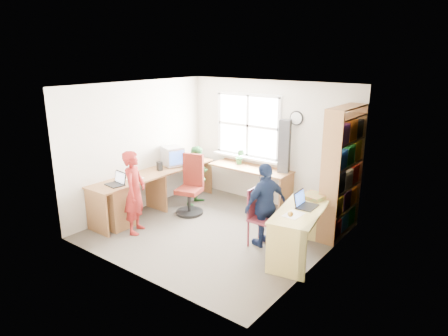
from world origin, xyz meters
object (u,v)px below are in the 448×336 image
(swivel_chair, at_px, (191,188))
(laptop_left, at_px, (117,182))
(cd_tower, at_px, (284,146))
(person_green, at_px, (198,175))
(person_red, at_px, (135,192))
(person_navy, at_px, (265,205))
(laptop_right, at_px, (304,203))
(l_desk, at_px, (147,194))
(potted_plant, at_px, (240,157))
(right_desk, at_px, (299,223))
(bookshelf, at_px, (342,175))
(crt_monitor, at_px, (173,156))
(wooden_chair, at_px, (260,214))

(swivel_chair, bearing_deg, laptop_left, -131.05)
(cd_tower, xyz_separation_m, person_green, (-1.50, -0.69, -0.66))
(person_red, height_order, person_navy, person_red)
(laptop_right, height_order, person_red, person_red)
(cd_tower, distance_m, person_navy, 1.61)
(l_desk, distance_m, swivel_chair, 0.80)
(l_desk, bearing_deg, laptop_left, -105.13)
(potted_plant, bearing_deg, laptop_left, -111.72)
(potted_plant, height_order, person_navy, person_navy)
(right_desk, relative_size, swivel_chair, 1.24)
(l_desk, xyz_separation_m, person_navy, (2.21, 0.39, 0.20))
(laptop_left, bearing_deg, right_desk, 23.73)
(l_desk, relative_size, person_navy, 2.25)
(bookshelf, relative_size, person_navy, 1.60)
(bookshelf, height_order, crt_monitor, bookshelf)
(swivel_chair, bearing_deg, person_red, -113.66)
(l_desk, height_order, crt_monitor, crt_monitor)
(laptop_left, distance_m, person_navy, 2.53)
(swivel_chair, xyz_separation_m, person_red, (-0.16, -1.18, 0.22))
(cd_tower, height_order, potted_plant, cd_tower)
(wooden_chair, xyz_separation_m, cd_tower, (-0.41, 1.46, 0.75))
(l_desk, bearing_deg, wooden_chair, 9.51)
(laptop_left, relative_size, potted_plant, 1.10)
(person_navy, bearing_deg, laptop_left, -51.24)
(l_desk, height_order, person_red, person_red)
(bookshelf, height_order, person_navy, bookshelf)
(l_desk, xyz_separation_m, potted_plant, (0.77, 1.76, 0.45))
(bookshelf, xyz_separation_m, potted_plant, (-2.19, 0.29, -0.10))
(wooden_chair, distance_m, crt_monitor, 2.45)
(right_desk, relative_size, laptop_right, 3.98)
(right_desk, height_order, person_navy, person_navy)
(right_desk, bearing_deg, laptop_right, 86.97)
(bookshelf, height_order, potted_plant, bookshelf)
(person_green, bearing_deg, swivel_chair, -162.13)
(crt_monitor, distance_m, laptop_left, 1.42)
(right_desk, xyz_separation_m, wooden_chair, (-0.68, 0.01, -0.04))
(person_navy, bearing_deg, cd_tower, -143.55)
(wooden_chair, bearing_deg, laptop_left, -161.11)
(laptop_right, height_order, cd_tower, cd_tower)
(crt_monitor, bearing_deg, bookshelf, 30.38)
(bookshelf, xyz_separation_m, person_green, (-2.73, -0.34, -0.42))
(cd_tower, bearing_deg, l_desk, -149.13)
(bookshelf, relative_size, crt_monitor, 4.38)
(laptop_left, bearing_deg, person_red, 10.87)
(bookshelf, relative_size, swivel_chair, 1.92)
(cd_tower, bearing_deg, laptop_right, -66.47)
(l_desk, relative_size, wooden_chair, 3.24)
(wooden_chair, bearing_deg, person_red, -157.67)
(laptop_left, relative_size, person_red, 0.25)
(person_navy, bearing_deg, person_green, -92.84)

